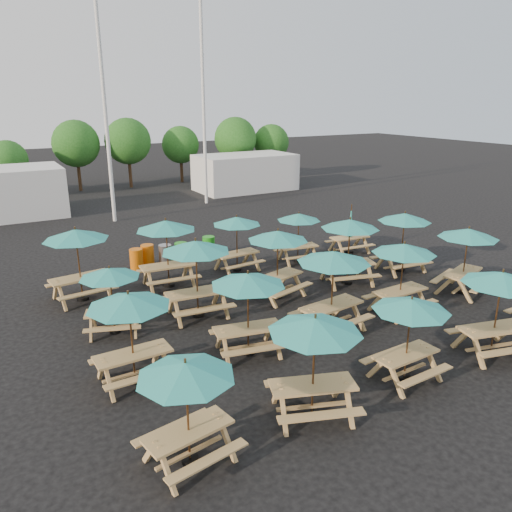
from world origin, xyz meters
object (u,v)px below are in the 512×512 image
picnic_unit_17 (468,237)px  picnic_unit_2 (110,277)px  picnic_unit_3 (76,239)px  picnic_unit_8 (411,310)px  waste_bin_4 (209,246)px  picnic_unit_5 (248,285)px  waste_bin_3 (181,253)px  picnic_unit_1 (129,306)px  picnic_unit_10 (278,240)px  picnic_unit_11 (237,224)px  picnic_unit_15 (299,220)px  picnic_unit_9 (334,262)px  picnic_unit_13 (404,253)px  picnic_unit_7 (166,229)px  waste_bin_1 (148,255)px  picnic_unit_18 (404,221)px  picnic_unit_19 (350,233)px  picnic_unit_6 (196,251)px  picnic_unit_14 (350,228)px  picnic_unit_0 (186,376)px  picnic_unit_4 (315,332)px  waste_bin_2 (165,255)px  picnic_unit_12 (501,284)px  waste_bin_0 (137,259)px

picnic_unit_17 → picnic_unit_2: bearing=146.8°
picnic_unit_3 → picnic_unit_17: 13.24m
picnic_unit_8 → waste_bin_4: size_ratio=2.55×
picnic_unit_5 → waste_bin_3: bearing=92.1°
picnic_unit_1 → picnic_unit_8: size_ratio=1.08×
picnic_unit_10 → waste_bin_3: bearing=90.2°
picnic_unit_11 → picnic_unit_15: 2.75m
picnic_unit_9 → picnic_unit_2: bearing=144.9°
picnic_unit_9 → waste_bin_4: (-0.09, 8.52, -1.72)m
picnic_unit_13 → picnic_unit_1: bearing=176.6°
picnic_unit_5 → picnic_unit_7: 5.85m
waste_bin_1 → waste_bin_3: size_ratio=1.00×
picnic_unit_11 → waste_bin_4: picnic_unit_11 is taller
picnic_unit_13 → picnic_unit_3: bearing=142.4°
picnic_unit_8 → picnic_unit_18: size_ratio=0.91×
picnic_unit_1 → picnic_unit_11: (5.94, 6.00, -0.08)m
picnic_unit_8 → picnic_unit_11: bearing=86.1°
picnic_unit_3 → picnic_unit_19: picnic_unit_3 is taller
picnic_unit_1 → waste_bin_4: size_ratio=2.74×
picnic_unit_15 → picnic_unit_18: picnic_unit_18 is taller
picnic_unit_2 → picnic_unit_6: picnic_unit_6 is taller
picnic_unit_7 → picnic_unit_15: (5.71, 0.04, -0.35)m
picnic_unit_7 → picnic_unit_1: bearing=-113.7°
picnic_unit_14 → picnic_unit_8: bearing=-102.2°
waste_bin_3 → waste_bin_4: 1.44m
picnic_unit_0 → picnic_unit_19: 14.49m
picnic_unit_13 → picnic_unit_14: size_ratio=0.90×
picnic_unit_4 → waste_bin_2: size_ratio=3.02×
picnic_unit_1 → waste_bin_1: (3.07, 8.49, -1.57)m
picnic_unit_11 → waste_bin_1: 4.08m
waste_bin_4 → picnic_unit_9: bearing=-89.4°
picnic_unit_10 → waste_bin_4: (-0.06, 5.56, -1.65)m
picnic_unit_7 → picnic_unit_9: 6.50m
picnic_unit_12 → waste_bin_1: (-5.68, 11.91, -1.62)m
picnic_unit_8 → picnic_unit_9: (0.09, 3.06, 0.29)m
picnic_unit_10 → picnic_unit_12: size_ratio=1.03×
picnic_unit_15 → picnic_unit_7: bearing=-172.2°
picnic_unit_11 → waste_bin_3: picnic_unit_11 is taller
picnic_unit_2 → picnic_unit_10: 5.61m
picnic_unit_9 → picnic_unit_15: (2.79, 5.85, -0.34)m
picnic_unit_6 → picnic_unit_13: bearing=-22.3°
picnic_unit_11 → waste_bin_0: 4.31m
picnic_unit_5 → picnic_unit_0: bearing=-122.4°
picnic_unit_3 → picnic_unit_13: bearing=-42.6°
picnic_unit_5 → picnic_unit_12: 6.55m
picnic_unit_4 → picnic_unit_5: bearing=107.5°
waste_bin_0 → picnic_unit_0: bearing=-101.9°
picnic_unit_1 → waste_bin_1: picnic_unit_1 is taller
picnic_unit_4 → picnic_unit_7: picnic_unit_7 is taller
picnic_unit_13 → picnic_unit_15: picnic_unit_13 is taller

